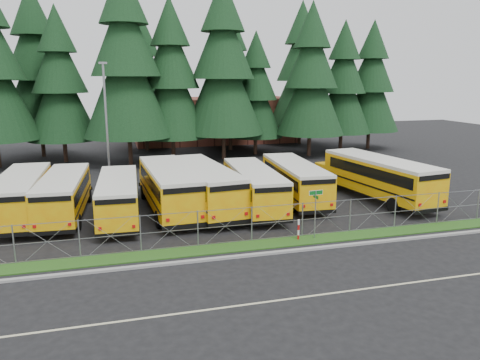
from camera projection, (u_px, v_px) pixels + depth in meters
name	position (u px, v px, depth m)	size (l,w,h in m)	color
ground	(263.00, 234.00, 27.09)	(120.00, 120.00, 0.00)	black
curb	(282.00, 252.00, 24.16)	(50.00, 0.25, 0.12)	gray
grass_verge	(273.00, 243.00, 25.48)	(50.00, 1.40, 0.06)	#224714
road_lane_line	(323.00, 294.00, 19.56)	(50.00, 0.12, 0.01)	beige
chainlink_fence	(269.00, 223.00, 25.93)	(44.00, 0.10, 2.00)	gray
brick_building	(214.00, 120.00, 65.63)	(22.00, 10.00, 6.00)	brown
bus_0	(22.00, 197.00, 29.79)	(2.59, 10.97, 2.88)	orange
bus_1	(65.00, 196.00, 30.15)	(2.51, 10.62, 2.78)	orange
bus_2	(119.00, 198.00, 29.76)	(2.45, 10.36, 2.72)	orange
bus_3	(168.00, 189.00, 31.40)	(2.77, 11.75, 3.08)	orange
bus_4	(202.00, 187.00, 31.86)	(2.77, 11.75, 3.08)	orange
bus_5	(253.00, 188.00, 32.09)	(2.56, 10.86, 2.85)	orange
bus_6	(293.00, 181.00, 34.14)	(2.57, 10.87, 2.85)	orange
bus_east	(376.00, 179.00, 34.44)	(2.83, 11.99, 3.14)	orange
street_sign	(316.00, 204.00, 25.84)	(0.84, 0.55, 2.81)	gray
striped_bollard	(298.00, 230.00, 25.93)	(0.11, 0.11, 1.20)	#B20C0C
light_standard	(106.00, 117.00, 40.53)	(0.70, 0.35, 10.14)	gray
conifer_2	(60.00, 85.00, 48.33)	(7.29, 7.29, 16.11)	black
conifer_3	(126.00, 67.00, 46.42)	(8.95, 8.95, 19.78)	black
conifer_4	(171.00, 80.00, 49.22)	(7.72, 7.72, 17.08)	black
conifer_5	(223.00, 70.00, 49.79)	(8.68, 8.68, 19.21)	black
conifer_6	(256.00, 94.00, 53.45)	(6.33, 6.33, 14.01)	black
conifer_7	(311.00, 80.00, 52.11)	(7.70, 7.70, 17.03)	black
conifer_8	(343.00, 87.00, 55.78)	(6.99, 6.99, 15.45)	black
conifer_9	(371.00, 86.00, 57.68)	(7.09, 7.09, 15.68)	black
conifer_10	(36.00, 72.00, 51.44)	(8.52, 8.52, 18.85)	black
conifer_11	(144.00, 84.00, 56.31)	(7.26, 7.26, 16.05)	black
conifer_12	(230.00, 80.00, 56.61)	(7.67, 7.67, 16.97)	black
conifer_13	(301.00, 74.00, 61.36)	(8.37, 8.37, 18.50)	black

